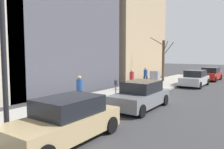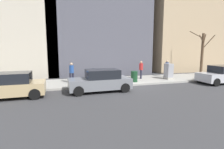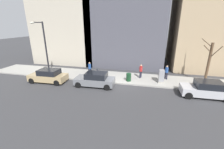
# 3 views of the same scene
# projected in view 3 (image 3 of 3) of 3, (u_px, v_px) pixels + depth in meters

# --- Properties ---
(ground_plane) EXTENTS (120.00, 120.00, 0.00)m
(ground_plane) POSITION_uv_depth(u_px,v_px,m) (121.00, 84.00, 16.67)
(ground_plane) COLOR #38383A
(sidewalk) EXTENTS (4.00, 36.00, 0.15)m
(sidewalk) POSITION_uv_depth(u_px,v_px,m) (124.00, 78.00, 18.48)
(sidewalk) COLOR #9E9B93
(sidewalk) RESTS_ON ground
(parked_car_silver) EXTENTS (1.98, 4.23, 1.52)m
(parked_car_silver) POSITION_uv_depth(u_px,v_px,m) (206.00, 89.00, 13.67)
(parked_car_silver) COLOR #B7B7BC
(parked_car_silver) RESTS_ON ground
(parked_car_grey) EXTENTS (2.04, 4.26, 1.52)m
(parked_car_grey) POSITION_uv_depth(u_px,v_px,m) (95.00, 79.00, 16.04)
(parked_car_grey) COLOR slate
(parked_car_grey) RESTS_ON ground
(parked_car_tan) EXTENTS (2.05, 4.26, 1.52)m
(parked_car_tan) POSITION_uv_depth(u_px,v_px,m) (48.00, 76.00, 17.15)
(parked_car_tan) COLOR tan
(parked_car_tan) RESTS_ON ground
(parking_meter) EXTENTS (0.14, 0.10, 1.35)m
(parking_meter) POSITION_uv_depth(u_px,v_px,m) (97.00, 73.00, 17.40)
(parking_meter) COLOR slate
(parking_meter) RESTS_ON sidewalk
(utility_box) EXTENTS (0.83, 0.61, 1.43)m
(utility_box) POSITION_uv_depth(u_px,v_px,m) (161.00, 76.00, 16.63)
(utility_box) COLOR #A8A399
(utility_box) RESTS_ON sidewalk
(streetlamp) EXTENTS (1.97, 0.32, 6.50)m
(streetlamp) POSITION_uv_depth(u_px,v_px,m) (44.00, 45.00, 17.71)
(streetlamp) COLOR black
(streetlamp) RESTS_ON sidewalk
(bare_tree) EXTENTS (2.13, 1.64, 4.74)m
(bare_tree) POSITION_uv_depth(u_px,v_px,m) (209.00, 62.00, 16.21)
(bare_tree) COLOR brown
(bare_tree) RESTS_ON sidewalk
(trash_bin) EXTENTS (0.56, 0.56, 0.90)m
(trash_bin) POSITION_uv_depth(u_px,v_px,m) (129.00, 77.00, 17.14)
(trash_bin) COLOR #14381E
(trash_bin) RESTS_ON sidewalk
(pedestrian_near_meter) EXTENTS (0.36, 0.36, 1.66)m
(pedestrian_near_meter) POSITION_uv_depth(u_px,v_px,m) (167.00, 72.00, 17.56)
(pedestrian_near_meter) COLOR #1E1E2D
(pedestrian_near_meter) RESTS_ON sidewalk
(pedestrian_midblock) EXTENTS (0.38, 0.36, 1.66)m
(pedestrian_midblock) POSITION_uv_depth(u_px,v_px,m) (141.00, 70.00, 17.96)
(pedestrian_midblock) COLOR #1E1E2D
(pedestrian_midblock) RESTS_ON sidewalk
(pedestrian_far_corner) EXTENTS (0.36, 0.38, 1.66)m
(pedestrian_far_corner) POSITION_uv_depth(u_px,v_px,m) (90.00, 68.00, 19.04)
(pedestrian_far_corner) COLOR #1E1E2D
(pedestrian_far_corner) RESTS_ON sidewalk
(office_tower_right) EXTENTS (10.47, 10.47, 17.54)m
(office_tower_right) POSITION_uv_depth(u_px,v_px,m) (73.00, 9.00, 26.08)
(office_tower_right) COLOR #BCB29E
(office_tower_right) RESTS_ON ground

